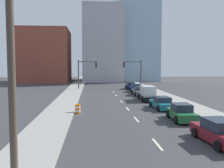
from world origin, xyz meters
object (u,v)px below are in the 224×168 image
at_px(sedan_green, 182,113).
at_px(traffic_signal_left, 84,70).
at_px(traffic_barrel, 78,109).
at_px(sedan_maroon, 219,132).
at_px(utility_pole_left_near, 11,49).
at_px(traffic_signal_right, 136,70).
at_px(sedan_gray, 140,91).
at_px(sedan_navy, 131,86).
at_px(box_truck_black, 148,93).
at_px(sedan_teal, 162,103).
at_px(sedan_blue, 136,88).

bearing_deg(sedan_green, traffic_signal_left, 110.13).
height_order(traffic_barrel, sedan_maroon, sedan_maroon).
relative_size(utility_pole_left_near, sedan_green, 2.54).
relative_size(traffic_signal_right, sedan_gray, 1.39).
relative_size(traffic_barrel, sedan_navy, 0.21).
distance_m(traffic_signal_left, box_truck_black, 19.86).
distance_m(traffic_barrel, sedan_gray, 17.70).
xyz_separation_m(sedan_teal, sedan_blue, (0.30, 18.13, 0.04)).
distance_m(traffic_barrel, sedan_blue, 22.39).
height_order(sedan_maroon, sedan_gray, sedan_maroon).
bearing_deg(sedan_gray, traffic_barrel, -123.13).
height_order(sedan_teal, sedan_navy, sedan_navy).
xyz_separation_m(traffic_barrel, sedan_green, (9.48, -4.11, 0.22)).
bearing_deg(sedan_green, sedan_gray, 92.71).
height_order(traffic_signal_left, traffic_barrel, traffic_signal_left).
xyz_separation_m(sedan_teal, box_truck_black, (-0.10, 6.96, 0.34)).
distance_m(traffic_signal_right, sedan_maroon, 37.06).
relative_size(traffic_signal_left, box_truck_black, 1.03).
height_order(sedan_teal, sedan_gray, sedan_gray).
xyz_separation_m(utility_pole_left_near, sedan_navy, (11.56, 40.60, -4.95)).
bearing_deg(traffic_barrel, sedan_teal, 12.06).
distance_m(traffic_barrel, sedan_maroon, 14.31).
bearing_deg(sedan_maroon, sedan_green, 87.23).
distance_m(sedan_teal, box_truck_black, 6.97).
relative_size(sedan_green, sedan_blue, 0.91).
height_order(traffic_signal_right, sedan_blue, traffic_signal_right).
height_order(utility_pole_left_near, sedan_maroon, utility_pole_left_near).
bearing_deg(sedan_maroon, traffic_barrel, 128.67).
relative_size(traffic_signal_left, sedan_green, 1.41).
relative_size(traffic_barrel, sedan_blue, 0.20).
height_order(traffic_signal_left, sedan_gray, traffic_signal_left).
relative_size(sedan_teal, sedan_navy, 1.05).
distance_m(sedan_green, sedan_gray, 19.08).
bearing_deg(box_truck_black, sedan_green, -87.12).
bearing_deg(sedan_navy, sedan_gray, -90.74).
distance_m(traffic_signal_right, sedan_teal, 24.42).
xyz_separation_m(traffic_barrel, box_truck_black, (9.37, 8.99, 0.49)).
distance_m(traffic_signal_right, sedan_blue, 6.93).
height_order(utility_pole_left_near, box_truck_black, utility_pole_left_near).
relative_size(sedan_green, sedan_navy, 0.97).
bearing_deg(sedan_green, utility_pole_left_near, -133.99).
bearing_deg(sedan_navy, box_truck_black, -90.55).
bearing_deg(sedan_gray, box_truck_black, -91.55).
bearing_deg(sedan_green, sedan_blue, 91.89).
height_order(traffic_barrel, sedan_navy, sedan_navy).
distance_m(utility_pole_left_near, sedan_green, 16.44).
height_order(sedan_maroon, sedan_green, sedan_maroon).
relative_size(sedan_teal, sedan_blue, 0.98).
height_order(traffic_signal_left, traffic_signal_right, same).
relative_size(traffic_signal_left, utility_pole_left_near, 0.56).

